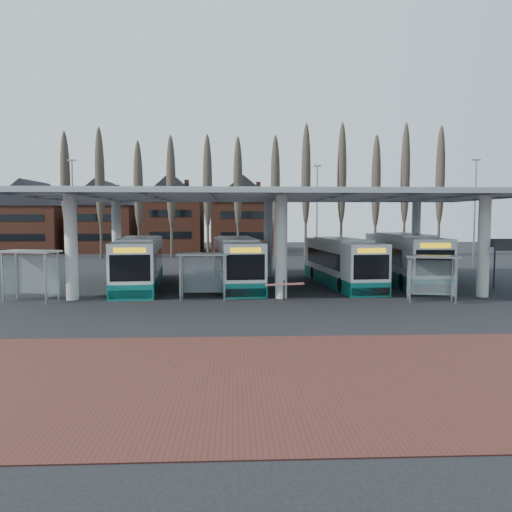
{
  "coord_description": "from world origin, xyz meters",
  "views": [
    {
      "loc": [
        -2.76,
        -26.25,
        4.67
      ],
      "look_at": [
        -1.27,
        7.0,
        2.13
      ],
      "focal_mm": 35.0,
      "sensor_mm": 36.0,
      "label": 1
    }
  ],
  "objects_px": {
    "bus_2": "(341,263)",
    "shelter_1": "(203,266)",
    "bus_0": "(140,263)",
    "shelter_2": "(431,268)",
    "shelter_0": "(32,264)",
    "bus_1": "(236,263)",
    "bus_3": "(403,259)"
  },
  "relations": [
    {
      "from": "bus_2",
      "to": "shelter_1",
      "type": "distance_m",
      "value": 11.07
    },
    {
      "from": "bus_0",
      "to": "shelter_1",
      "type": "height_order",
      "value": "bus_0"
    },
    {
      "from": "bus_3",
      "to": "shelter_2",
      "type": "xyz_separation_m",
      "value": [
        -1.43,
        -8.86,
        0.22
      ]
    },
    {
      "from": "bus_0",
      "to": "bus_2",
      "type": "bearing_deg",
      "value": -4.07
    },
    {
      "from": "bus_0",
      "to": "bus_1",
      "type": "bearing_deg",
      "value": -2.51
    },
    {
      "from": "bus_3",
      "to": "shelter_0",
      "type": "relative_size",
      "value": 3.8
    },
    {
      "from": "shelter_1",
      "to": "shelter_0",
      "type": "bearing_deg",
      "value": -179.51
    },
    {
      "from": "bus_0",
      "to": "bus_1",
      "type": "xyz_separation_m",
      "value": [
        6.61,
        0.35,
        -0.02
      ]
    },
    {
      "from": "bus_0",
      "to": "shelter_1",
      "type": "bearing_deg",
      "value": -55.93
    },
    {
      "from": "bus_2",
      "to": "shelter_1",
      "type": "bearing_deg",
      "value": -152.4
    },
    {
      "from": "bus_0",
      "to": "bus_2",
      "type": "height_order",
      "value": "bus_0"
    },
    {
      "from": "bus_0",
      "to": "shelter_0",
      "type": "xyz_separation_m",
      "value": [
        -4.93,
        -5.76,
        0.5
      ]
    },
    {
      "from": "bus_1",
      "to": "bus_3",
      "type": "xyz_separation_m",
      "value": [
        12.27,
        1.48,
        0.1
      ]
    },
    {
      "from": "shelter_0",
      "to": "shelter_2",
      "type": "bearing_deg",
      "value": 10.15
    },
    {
      "from": "bus_1",
      "to": "bus_2",
      "type": "relative_size",
      "value": 1.02
    },
    {
      "from": "bus_1",
      "to": "bus_3",
      "type": "distance_m",
      "value": 12.36
    },
    {
      "from": "bus_0",
      "to": "shelter_2",
      "type": "bearing_deg",
      "value": -27.52
    },
    {
      "from": "bus_0",
      "to": "shelter_1",
      "type": "xyz_separation_m",
      "value": [
        4.65,
        -5.62,
        0.35
      ]
    },
    {
      "from": "shelter_1",
      "to": "shelter_2",
      "type": "xyz_separation_m",
      "value": [
        12.8,
        -1.41,
        -0.05
      ]
    },
    {
      "from": "shelter_0",
      "to": "shelter_1",
      "type": "relative_size",
      "value": 1.17
    },
    {
      "from": "shelter_0",
      "to": "shelter_1",
      "type": "height_order",
      "value": "shelter_0"
    },
    {
      "from": "bus_0",
      "to": "bus_2",
      "type": "relative_size",
      "value": 1.03
    },
    {
      "from": "bus_1",
      "to": "shelter_1",
      "type": "distance_m",
      "value": 6.29
    },
    {
      "from": "bus_3",
      "to": "shelter_2",
      "type": "distance_m",
      "value": 8.98
    },
    {
      "from": "bus_1",
      "to": "shelter_2",
      "type": "relative_size",
      "value": 3.99
    },
    {
      "from": "bus_0",
      "to": "shelter_0",
      "type": "relative_size",
      "value": 3.66
    },
    {
      "from": "bus_2",
      "to": "shelter_0",
      "type": "relative_size",
      "value": 3.54
    },
    {
      "from": "bus_2",
      "to": "shelter_2",
      "type": "relative_size",
      "value": 3.91
    },
    {
      "from": "shelter_2",
      "to": "shelter_1",
      "type": "bearing_deg",
      "value": -173.01
    },
    {
      "from": "bus_0",
      "to": "bus_2",
      "type": "xyz_separation_m",
      "value": [
        13.96,
        0.37,
        -0.05
      ]
    },
    {
      "from": "bus_1",
      "to": "shelter_1",
      "type": "xyz_separation_m",
      "value": [
        -1.96,
        -5.97,
        0.37
      ]
    },
    {
      "from": "bus_2",
      "to": "shelter_1",
      "type": "relative_size",
      "value": 4.12
    }
  ]
}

